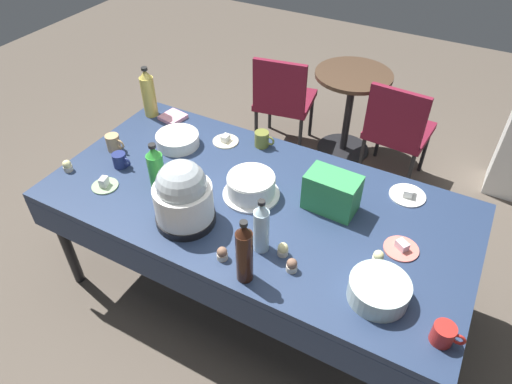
{
  "coord_description": "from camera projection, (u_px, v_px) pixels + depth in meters",
  "views": [
    {
      "loc": [
        0.85,
        -1.55,
        2.33
      ],
      "look_at": [
        0.0,
        0.0,
        0.8
      ],
      "focal_mm": 32.22,
      "sensor_mm": 36.0,
      "label": 1
    }
  ],
  "objects": [
    {
      "name": "ground",
      "position": [
        256.0,
        289.0,
        2.87
      ],
      "size": [
        9.0,
        9.0,
        0.0
      ],
      "primitive_type": "plane",
      "color": "brown"
    },
    {
      "name": "potluck_table",
      "position": [
        256.0,
        208.0,
        2.42
      ],
      "size": [
        2.2,
        1.1,
        0.75
      ],
      "color": "navy",
      "rests_on": "ground"
    },
    {
      "name": "frosted_layer_cake",
      "position": [
        251.0,
        186.0,
        2.36
      ],
      "size": [
        0.3,
        0.3,
        0.12
      ],
      "color": "silver",
      "rests_on": "potluck_table"
    },
    {
      "name": "slow_cooker",
      "position": [
        183.0,
        196.0,
        2.15
      ],
      "size": [
        0.29,
        0.29,
        0.35
      ],
      "color": "black",
      "rests_on": "potluck_table"
    },
    {
      "name": "glass_salad_bowl",
      "position": [
        379.0,
        290.0,
        1.88
      ],
      "size": [
        0.25,
        0.25,
        0.09
      ],
      "primitive_type": "cylinder",
      "color": "#B2C6BC",
      "rests_on": "potluck_table"
    },
    {
      "name": "ceramic_snack_bowl",
      "position": [
        178.0,
        140.0,
        2.72
      ],
      "size": [
        0.25,
        0.25,
        0.07
      ],
      "primitive_type": "cylinder",
      "color": "silver",
      "rests_on": "potluck_table"
    },
    {
      "name": "dessert_plate_cream",
      "position": [
        226.0,
        140.0,
        2.76
      ],
      "size": [
        0.16,
        0.16,
        0.05
      ],
      "color": "beige",
      "rests_on": "potluck_table"
    },
    {
      "name": "dessert_plate_sage",
      "position": [
        105.0,
        184.0,
        2.44
      ],
      "size": [
        0.14,
        0.14,
        0.06
      ],
      "color": "#8CA87F",
      "rests_on": "potluck_table"
    },
    {
      "name": "dessert_plate_coral",
      "position": [
        401.0,
        248.0,
        2.11
      ],
      "size": [
        0.16,
        0.16,
        0.05
      ],
      "color": "#E07266",
      "rests_on": "potluck_table"
    },
    {
      "name": "dessert_plate_white",
      "position": [
        408.0,
        194.0,
        2.39
      ],
      "size": [
        0.19,
        0.19,
        0.05
      ],
      "color": "white",
      "rests_on": "potluck_table"
    },
    {
      "name": "cupcake_lemon",
      "position": [
        378.0,
        257.0,
        2.04
      ],
      "size": [
        0.05,
        0.05,
        0.07
      ],
      "color": "beige",
      "rests_on": "potluck_table"
    },
    {
      "name": "cupcake_vanilla",
      "position": [
        292.0,
        265.0,
        2.0
      ],
      "size": [
        0.05,
        0.05,
        0.07
      ],
      "color": "beige",
      "rests_on": "potluck_table"
    },
    {
      "name": "cupcake_mint",
      "position": [
        222.0,
        254.0,
        2.05
      ],
      "size": [
        0.05,
        0.05,
        0.07
      ],
      "color": "beige",
      "rests_on": "potluck_table"
    },
    {
      "name": "cupcake_rose",
      "position": [
        67.0,
        166.0,
        2.54
      ],
      "size": [
        0.05,
        0.05,
        0.07
      ],
      "color": "beige",
      "rests_on": "potluck_table"
    },
    {
      "name": "cupcake_berry",
      "position": [
        283.0,
        249.0,
        2.07
      ],
      "size": [
        0.05,
        0.05,
        0.07
      ],
      "color": "beige",
      "rests_on": "potluck_table"
    },
    {
      "name": "soda_bottle_ginger_ale",
      "position": [
        148.0,
        93.0,
        2.9
      ],
      "size": [
        0.09,
        0.09,
        0.33
      ],
      "color": "gold",
      "rests_on": "potluck_table"
    },
    {
      "name": "soda_bottle_cola",
      "position": [
        244.0,
        253.0,
        1.89
      ],
      "size": [
        0.07,
        0.07,
        0.34
      ],
      "color": "#33190F",
      "rests_on": "potluck_table"
    },
    {
      "name": "soda_bottle_water",
      "position": [
        261.0,
        227.0,
        2.03
      ],
      "size": [
        0.07,
        0.07,
        0.29
      ],
      "color": "silver",
      "rests_on": "potluck_table"
    },
    {
      "name": "soda_bottle_lime_soda",
      "position": [
        156.0,
        168.0,
        2.37
      ],
      "size": [
        0.09,
        0.09,
        0.28
      ],
      "color": "green",
      "rests_on": "potluck_table"
    },
    {
      "name": "coffee_mug_tan",
      "position": [
        114.0,
        143.0,
        2.67
      ],
      "size": [
        0.12,
        0.08,
        0.1
      ],
      "color": "tan",
      "rests_on": "potluck_table"
    },
    {
      "name": "coffee_mug_navy",
      "position": [
        120.0,
        160.0,
        2.56
      ],
      "size": [
        0.12,
        0.08,
        0.08
      ],
      "color": "navy",
      "rests_on": "potluck_table"
    },
    {
      "name": "coffee_mug_red",
      "position": [
        444.0,
        334.0,
        1.73
      ],
      "size": [
        0.13,
        0.09,
        0.09
      ],
      "color": "#B2231E",
      "rests_on": "potluck_table"
    },
    {
      "name": "coffee_mug_olive",
      "position": [
        262.0,
        139.0,
        2.71
      ],
      "size": [
        0.13,
        0.09,
        0.09
      ],
      "color": "olive",
      "rests_on": "potluck_table"
    },
    {
      "name": "soda_carton",
      "position": [
        332.0,
        192.0,
        2.26
      ],
      "size": [
        0.27,
        0.17,
        0.2
      ],
      "primitive_type": "cube",
      "rotation": [
        0.0,
        0.0,
        -0.04
      ],
      "color": "#338C4C",
      "rests_on": "potluck_table"
    },
    {
      "name": "paper_napkin_stack",
      "position": [
        173.0,
        117.0,
        2.96
      ],
      "size": [
        0.16,
        0.16,
        0.02
      ],
      "primitive_type": "cube",
      "rotation": [
        0.0,
        0.0,
        -0.17
      ],
      "color": "pink",
      "rests_on": "potluck_table"
    },
    {
      "name": "maroon_chair_left",
      "position": [
        283.0,
        97.0,
        3.7
      ],
      "size": [
        0.51,
        0.51,
        0.85
      ],
      "color": "maroon",
      "rests_on": "ground"
    },
    {
      "name": "maroon_chair_right",
      "position": [
        397.0,
        128.0,
        3.36
      ],
      "size": [
        0.47,
        0.47,
        0.85
      ],
      "color": "maroon",
      "rests_on": "ground"
    },
    {
      "name": "round_cafe_table",
      "position": [
        350.0,
        99.0,
        3.66
      ],
      "size": [
        0.6,
        0.6,
        0.72
      ],
      "color": "#473323",
      "rests_on": "ground"
    }
  ]
}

